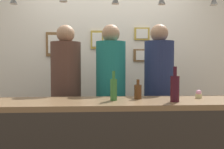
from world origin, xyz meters
TOP-DOWN VIEW (x-y plane):
  - back_wall at (0.00, 1.10)m, footprint 4.40×0.06m
  - bar_counter at (0.00, -0.50)m, footprint 2.70×0.55m
  - hanging_wineglass_center at (0.42, -0.30)m, footprint 0.07×0.07m
  - hanging_wineglass_center_right at (0.89, -0.31)m, footprint 0.07×0.07m
  - person_left_brown_shirt at (-0.51, 0.34)m, footprint 0.34×0.34m
  - person_middle_teal_shirt at (-0.00, 0.34)m, footprint 0.34×0.34m
  - person_right_navy_shirt at (0.56, 0.34)m, footprint 0.34×0.34m
  - bottle_beer_green_import at (-0.01, -0.35)m, footprint 0.06×0.06m
  - bottle_beer_brown_stubby at (0.22, -0.26)m, footprint 0.07×0.07m
  - bottle_wine_dark_red at (0.50, -0.45)m, footprint 0.08×0.08m
  - cupcake at (0.79, -0.25)m, footprint 0.06×0.06m
  - picture_frame_lower_pair at (0.52, 1.06)m, footprint 0.30×0.02m
  - picture_frame_caricature at (-0.75, 1.06)m, footprint 0.26×0.02m
  - picture_frame_crest at (-0.16, 1.06)m, footprint 0.18×0.02m
  - picture_frame_upper_small at (0.49, 1.06)m, footprint 0.22×0.02m

SIDE VIEW (x-z plane):
  - bar_counter at x=0.00m, z-range 0.17..1.15m
  - cupcake at x=0.79m, z-range 0.97..1.05m
  - bottle_beer_brown_stubby at x=0.22m, z-range 0.96..1.14m
  - person_left_brown_shirt at x=-0.51m, z-range 0.18..1.92m
  - person_middle_teal_shirt at x=0.00m, z-range 0.18..1.93m
  - person_right_navy_shirt at x=0.56m, z-range 0.18..1.94m
  - bottle_beer_green_import at x=-0.01m, z-range 0.95..1.21m
  - bottle_wine_dark_red at x=0.50m, z-range 0.94..1.24m
  - back_wall at x=0.00m, z-range 0.00..2.60m
  - picture_frame_lower_pair at x=0.52m, z-range 1.33..1.51m
  - picture_frame_caricature at x=-0.75m, z-range 1.40..1.74m
  - picture_frame_crest at x=-0.16m, z-range 1.51..1.77m
  - picture_frame_upper_small at x=0.49m, z-range 1.64..1.82m
  - hanging_wineglass_center at x=0.42m, z-range 1.80..1.94m
  - hanging_wineglass_center_right at x=0.89m, z-range 1.80..1.94m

